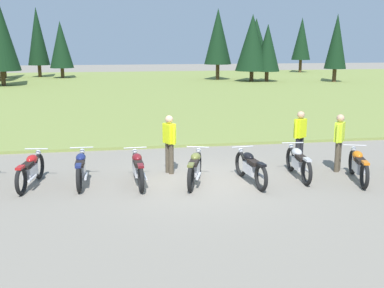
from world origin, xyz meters
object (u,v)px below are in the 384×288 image
object	(u,v)px
motorcycle_red	(31,170)
motorcycle_navy	(81,168)
rider_near_row_end	(169,141)
motorcycle_silver	(298,162)
rider_checking_bike	(300,135)
rider_with_back_turned	(339,139)
motorcycle_maroon	(138,168)
motorcycle_olive	(195,167)
motorcycle_black	(250,167)
motorcycle_orange	(358,165)

from	to	relation	value
motorcycle_red	motorcycle_navy	bearing A→B (deg)	-2.18
motorcycle_navy	rider_near_row_end	xyz separation A→B (m)	(2.43, 0.66, 0.51)
motorcycle_red	motorcycle_silver	size ratio (longest dim) A/B	0.99
rider_checking_bike	rider_with_back_turned	xyz separation A→B (m)	(0.87, -0.77, 0.00)
motorcycle_maroon	rider_with_back_turned	world-z (taller)	rider_with_back_turned
motorcycle_olive	motorcycle_silver	world-z (taller)	same
motorcycle_black	rider_checking_bike	size ratio (longest dim) A/B	1.26
rider_checking_bike	motorcycle_navy	bearing A→B (deg)	-172.85
motorcycle_olive	rider_near_row_end	distance (m)	1.34
rider_with_back_turned	motorcycle_navy	bearing A→B (deg)	-179.76
motorcycle_navy	rider_with_back_turned	bearing A→B (deg)	0.24
motorcycle_olive	rider_with_back_turned	bearing A→B (deg)	6.40
motorcycle_red	rider_checking_bike	xyz separation A→B (m)	(7.68, 0.75, 0.51)
motorcycle_red	rider_with_back_turned	world-z (taller)	rider_with_back_turned
motorcycle_olive	rider_checking_bike	xyz separation A→B (m)	(3.43, 1.26, 0.51)
motorcycle_maroon	motorcycle_navy	bearing A→B (deg)	169.66
motorcycle_red	motorcycle_navy	world-z (taller)	same
motorcycle_red	rider_near_row_end	bearing A→B (deg)	9.41
motorcycle_silver	rider_near_row_end	xyz separation A→B (m)	(-3.45, 1.06, 0.51)
rider_near_row_end	motorcycle_red	bearing A→B (deg)	-170.59
motorcycle_black	rider_near_row_end	bearing A→B (deg)	146.21
motorcycle_red	motorcycle_black	xyz separation A→B (m)	(5.70, -0.72, 0.00)
rider_near_row_end	rider_with_back_turned	bearing A→B (deg)	-7.45
motorcycle_navy	motorcycle_orange	distance (m)	7.41
motorcycle_black	rider_with_back_turned	distance (m)	2.97
motorcycle_silver	rider_near_row_end	size ratio (longest dim) A/B	1.26
motorcycle_maroon	rider_near_row_end	size ratio (longest dim) A/B	1.26
motorcycle_red	rider_checking_bike	bearing A→B (deg)	5.61
motorcycle_navy	motorcycle_silver	world-z (taller)	same
motorcycle_maroon	motorcycle_silver	size ratio (longest dim) A/B	1.00
motorcycle_olive	motorcycle_orange	distance (m)	4.41
motorcycle_red	rider_checking_bike	distance (m)	7.73
motorcycle_silver	rider_with_back_turned	world-z (taller)	rider_with_back_turned
motorcycle_olive	motorcycle_silver	bearing A→B (deg)	0.99
motorcycle_red	motorcycle_maroon	bearing A→B (deg)	-6.59
motorcycle_red	motorcycle_orange	xyz separation A→B (m)	(8.62, -1.04, 0.00)
motorcycle_silver	motorcycle_maroon	bearing A→B (deg)	178.28
motorcycle_olive	motorcycle_orange	xyz separation A→B (m)	(4.37, -0.54, 0.00)
motorcycle_maroon	rider_checking_bike	size ratio (longest dim) A/B	1.26
motorcycle_red	motorcycle_olive	world-z (taller)	same
motorcycle_silver	motorcycle_navy	bearing A→B (deg)	176.09
motorcycle_maroon	motorcycle_olive	bearing A→B (deg)	-6.99
motorcycle_olive	motorcycle_black	distance (m)	1.47
motorcycle_orange	rider_checking_bike	world-z (taller)	rider_checking_bike
motorcycle_maroon	rider_checking_bike	xyz separation A→B (m)	(4.92, 1.07, 0.51)
motorcycle_maroon	motorcycle_orange	distance (m)	5.91
motorcycle_red	motorcycle_black	bearing A→B (deg)	-7.18
motorcycle_olive	motorcycle_orange	world-z (taller)	same
motorcycle_olive	rider_with_back_turned	size ratio (longest dim) A/B	1.21
motorcycle_olive	rider_checking_bike	world-z (taller)	rider_checking_bike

